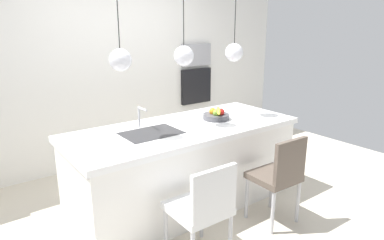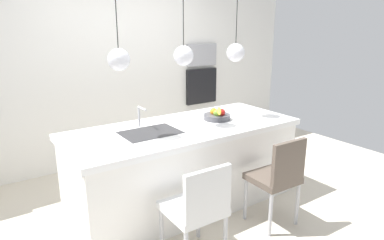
# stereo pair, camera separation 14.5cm
# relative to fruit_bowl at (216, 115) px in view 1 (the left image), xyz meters

# --- Properties ---
(floor) EXTENTS (6.60, 6.60, 0.00)m
(floor) POSITION_rel_fruit_bowl_xyz_m (-0.44, 0.00, -0.93)
(floor) COLOR beige
(floor) RESTS_ON ground
(back_wall) EXTENTS (6.00, 0.10, 2.60)m
(back_wall) POSITION_rel_fruit_bowl_xyz_m (-0.44, 1.65, 0.37)
(back_wall) COLOR silver
(back_wall) RESTS_ON ground
(kitchen_island) EXTENTS (2.44, 1.01, 0.88)m
(kitchen_island) POSITION_rel_fruit_bowl_xyz_m (-0.44, 0.00, -0.49)
(kitchen_island) COLOR white
(kitchen_island) RESTS_ON ground
(sink_basin) EXTENTS (0.56, 0.40, 0.02)m
(sink_basin) POSITION_rel_fruit_bowl_xyz_m (-0.83, 0.00, -0.05)
(sink_basin) COLOR #2D2D30
(sink_basin) RESTS_ON kitchen_island
(faucet) EXTENTS (0.02, 0.17, 0.22)m
(faucet) POSITION_rel_fruit_bowl_xyz_m (-0.83, 0.21, 0.10)
(faucet) COLOR silver
(faucet) RESTS_ON kitchen_island
(fruit_bowl) EXTENTS (0.29, 0.29, 0.15)m
(fruit_bowl) POSITION_rel_fruit_bowl_xyz_m (0.00, 0.00, 0.00)
(fruit_bowl) COLOR #4C4C51
(fruit_bowl) RESTS_ON kitchen_island
(microwave) EXTENTS (0.54, 0.08, 0.34)m
(microwave) POSITION_rel_fruit_bowl_xyz_m (0.92, 1.58, 0.51)
(microwave) COLOR #9E9EA3
(microwave) RESTS_ON back_wall
(oven) EXTENTS (0.56, 0.08, 0.56)m
(oven) POSITION_rel_fruit_bowl_xyz_m (0.92, 1.58, 0.01)
(oven) COLOR black
(oven) RESTS_ON back_wall
(chair_near) EXTENTS (0.45, 0.46, 0.87)m
(chair_near) POSITION_rel_fruit_bowl_xyz_m (-0.88, -0.86, -0.43)
(chair_near) COLOR silver
(chair_near) RESTS_ON ground
(chair_middle) EXTENTS (0.43, 0.42, 0.90)m
(chair_middle) POSITION_rel_fruit_bowl_xyz_m (0.06, -0.86, -0.41)
(chair_middle) COLOR brown
(chair_middle) RESTS_ON ground
(pendant_light_left) EXTENTS (0.20, 0.20, 0.80)m
(pendant_light_left) POSITION_rel_fruit_bowl_xyz_m (-1.11, 0.00, 0.68)
(pendant_light_left) COLOR silver
(pendant_light_center) EXTENTS (0.20, 0.20, 0.80)m
(pendant_light_center) POSITION_rel_fruit_bowl_xyz_m (-0.44, 0.00, 0.68)
(pendant_light_center) COLOR silver
(pendant_light_right) EXTENTS (0.20, 0.20, 0.80)m
(pendant_light_right) POSITION_rel_fruit_bowl_xyz_m (0.24, 0.00, 0.68)
(pendant_light_right) COLOR silver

